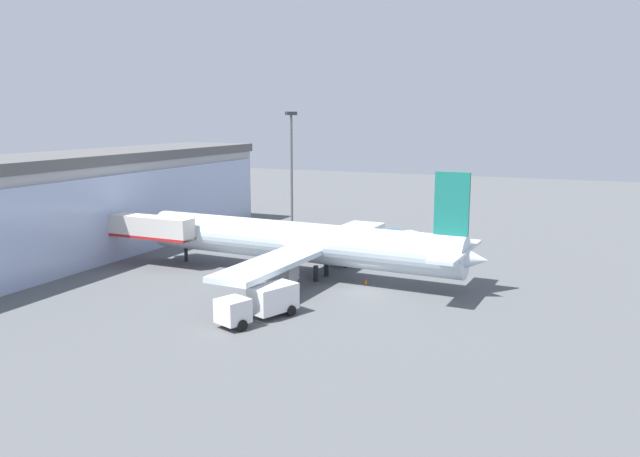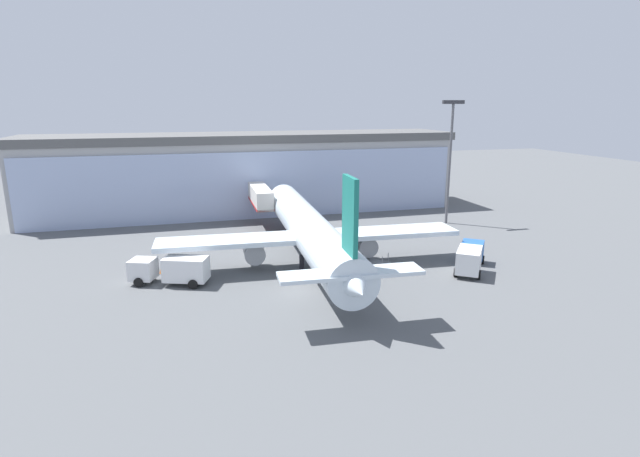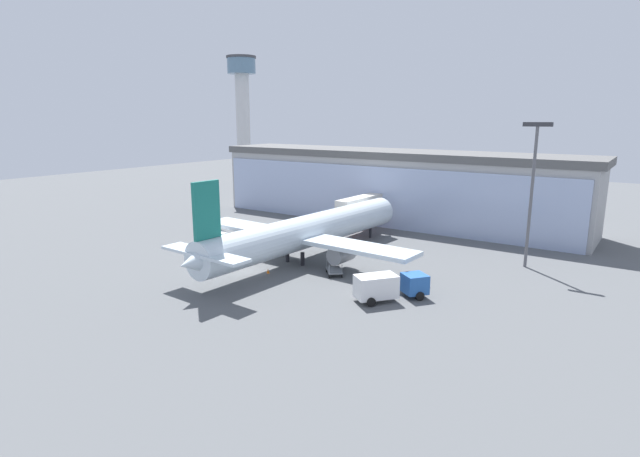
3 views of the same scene
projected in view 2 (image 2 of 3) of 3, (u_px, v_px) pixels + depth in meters
The scene contains 10 objects.
ground at pixel (304, 291), 45.53m from camera, with size 240.00×240.00×0.00m, color #545659.
terminal_building at pixel (247, 173), 78.12m from camera, with size 65.56×12.91×12.14m.
jet_bridge at pixel (259, 194), 69.89m from camera, with size 2.71×14.23×5.58m.
apron_light_mast at pixel (450, 151), 68.89m from camera, with size 3.20×0.40×17.04m.
airplane at pixel (309, 230), 52.65m from camera, with size 31.46×38.71×11.47m.
catering_truck at pixel (172, 269), 46.90m from camera, with size 7.60×4.70×2.65m.
fuel_truck at pixel (470, 257), 50.66m from camera, with size 6.18×7.14×2.65m.
baggage_cart at pixel (375, 262), 52.09m from camera, with size 3.05×3.16×1.50m.
safety_cone_nose at pixel (326, 283), 46.79m from camera, with size 0.36×0.36×0.55m, color orange.
safety_cone_wingtip at pixel (161, 271), 50.11m from camera, with size 0.36×0.36×0.55m, color orange.
Camera 2 is at (-10.34, -41.52, 16.62)m, focal length 28.00 mm.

